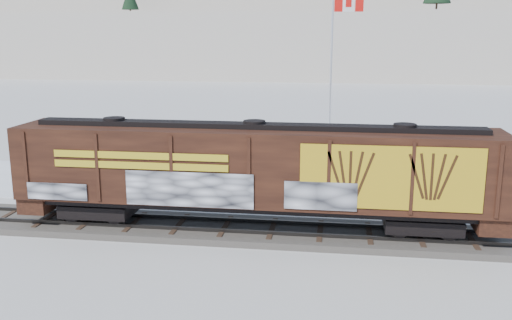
% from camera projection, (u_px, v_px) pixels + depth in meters
% --- Properties ---
extents(ground, '(500.00, 500.00, 0.00)m').
position_uv_depth(ground, '(225.00, 233.00, 24.21)').
color(ground, white).
rests_on(ground, ground).
extents(rail_track, '(50.00, 3.40, 0.43)m').
position_uv_depth(rail_track, '(225.00, 229.00, 24.17)').
color(rail_track, '#59544C').
rests_on(rail_track, ground).
extents(parking_strip, '(40.00, 8.00, 0.03)m').
position_uv_depth(parking_strip, '(252.00, 186.00, 31.45)').
color(parking_strip, white).
rests_on(parking_strip, ground).
extents(hillside, '(360.00, 110.00, 93.00)m').
position_uv_depth(hillside, '(324.00, 10.00, 156.09)').
color(hillside, white).
rests_on(hillside, ground).
extents(hopper_railcar, '(19.78, 3.06, 4.30)m').
position_uv_depth(hopper_railcar, '(254.00, 169.00, 23.40)').
color(hopper_railcar, black).
rests_on(hopper_railcar, rail_track).
extents(flagpole, '(2.30, 0.90, 10.75)m').
position_uv_depth(flagpole, '(332.00, 104.00, 35.90)').
color(flagpole, silver).
rests_on(flagpole, ground).
extents(car_silver, '(4.97, 2.34, 1.64)m').
position_uv_depth(car_silver, '(179.00, 173.00, 30.88)').
color(car_silver, '#B0B3B8').
rests_on(car_silver, parking_strip).
extents(car_white, '(5.01, 2.94, 1.56)m').
position_uv_depth(car_white, '(320.00, 175.00, 30.74)').
color(car_white, white).
rests_on(car_white, parking_strip).
extents(car_dark, '(4.91, 2.97, 1.33)m').
position_uv_depth(car_dark, '(363.00, 174.00, 31.29)').
color(car_dark, '#202328').
rests_on(car_dark, parking_strip).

